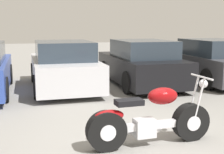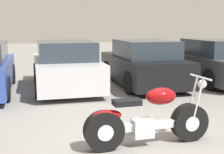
# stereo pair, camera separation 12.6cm
# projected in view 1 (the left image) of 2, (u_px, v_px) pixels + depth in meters

# --- Properties ---
(ground_plane) EXTENTS (60.00, 60.00, 0.00)m
(ground_plane) POSITION_uv_depth(u_px,v_px,m) (135.00, 142.00, 5.30)
(ground_plane) COLOR gray
(motorcycle) EXTENTS (2.17, 0.62, 1.11)m
(motorcycle) POSITION_uv_depth(u_px,v_px,m) (149.00, 120.00, 5.12)
(motorcycle) COLOR black
(motorcycle) RESTS_ON ground_plane
(parked_car_silver) EXTENTS (1.92, 4.28, 1.49)m
(parked_car_silver) POSITION_uv_depth(u_px,v_px,m) (63.00, 67.00, 9.69)
(parked_car_silver) COLOR #BCBCC1
(parked_car_silver) RESTS_ON ground_plane
(parked_car_black) EXTENTS (1.92, 4.28, 1.49)m
(parked_car_black) POSITION_uv_depth(u_px,v_px,m) (141.00, 64.00, 10.32)
(parked_car_black) COLOR black
(parked_car_black) RESTS_ON ground_plane
(parked_car_dark_grey) EXTENTS (1.92, 4.28, 1.49)m
(parked_car_dark_grey) POSITION_uv_depth(u_px,v_px,m) (210.00, 62.00, 10.90)
(parked_car_dark_grey) COLOR #3D3D42
(parked_car_dark_grey) RESTS_ON ground_plane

